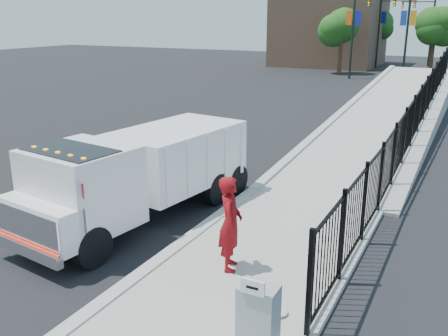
% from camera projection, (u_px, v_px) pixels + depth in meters
% --- Properties ---
extents(ground, '(120.00, 120.00, 0.00)m').
position_uv_depth(ground, '(183.00, 247.00, 11.28)').
color(ground, black).
rests_on(ground, ground).
extents(sidewalk, '(3.55, 12.00, 0.12)m').
position_uv_depth(sidewalk, '(217.00, 312.00, 8.72)').
color(sidewalk, '#9E998E').
rests_on(sidewalk, ground).
extents(curb, '(0.30, 12.00, 0.16)m').
position_uv_depth(curb, '(128.00, 285.00, 9.55)').
color(curb, '#ADAAA3').
rests_on(curb, ground).
extents(ramp, '(3.95, 24.06, 3.19)m').
position_uv_depth(ramp, '(394.00, 124.00, 23.99)').
color(ramp, '#9E998E').
rests_on(ramp, ground).
extents(iron_fence, '(0.10, 28.00, 1.80)m').
position_uv_depth(iron_fence, '(418.00, 124.00, 19.70)').
color(iron_fence, black).
rests_on(iron_fence, ground).
extents(truck, '(3.07, 7.01, 2.32)m').
position_uv_depth(truck, '(137.00, 172.00, 12.38)').
color(truck, black).
rests_on(truck, ground).
extents(worker, '(0.71, 0.83, 1.95)m').
position_uv_depth(worker, '(230.00, 223.00, 9.84)').
color(worker, maroon).
rests_on(worker, sidewalk).
extents(utility_cabinet, '(0.55, 0.40, 1.25)m').
position_uv_depth(utility_cabinet, '(258.00, 325.00, 7.19)').
color(utility_cabinet, gray).
rests_on(utility_cabinet, sidewalk).
extents(arrow_sign, '(0.35, 0.04, 0.22)m').
position_uv_depth(arrow_sign, '(253.00, 287.00, 6.79)').
color(arrow_sign, white).
rests_on(arrow_sign, utility_cabinet).
extents(debris, '(0.36, 0.36, 0.09)m').
position_uv_depth(debris, '(278.00, 311.00, 8.54)').
color(debris, silver).
rests_on(debris, sidewalk).
extents(light_pole_0, '(3.77, 0.22, 8.00)m').
position_uv_depth(light_pole_0, '(357.00, 24.00, 39.68)').
color(light_pole_0, black).
rests_on(light_pole_0, ground).
extents(light_pole_1, '(3.77, 0.22, 8.00)m').
position_uv_depth(light_pole_1, '(404.00, 24.00, 38.16)').
color(light_pole_1, black).
rests_on(light_pole_1, ground).
extents(light_pole_2, '(3.77, 0.22, 8.00)m').
position_uv_depth(light_pole_2, '(383.00, 22.00, 47.99)').
color(light_pole_2, black).
rests_on(light_pole_2, ground).
extents(light_pole_3, '(3.78, 0.22, 8.00)m').
position_uv_depth(light_pole_3, '(430.00, 22.00, 50.01)').
color(light_pole_3, black).
rests_on(light_pole_3, ground).
extents(tree_0, '(3.00, 3.00, 5.50)m').
position_uv_depth(tree_0, '(342.00, 28.00, 42.95)').
color(tree_0, '#382314').
rests_on(tree_0, ground).
extents(tree_1, '(2.81, 2.81, 5.41)m').
position_uv_depth(tree_1, '(435.00, 28.00, 44.10)').
color(tree_1, '#382314').
rests_on(tree_1, ground).
extents(tree_2, '(2.57, 2.57, 5.28)m').
position_uv_depth(tree_2, '(381.00, 26.00, 52.42)').
color(tree_2, '#382314').
rests_on(tree_2, ground).
extents(building, '(10.00, 10.00, 8.00)m').
position_uv_depth(building, '(330.00, 25.00, 51.50)').
color(building, '#8C664C').
rests_on(building, ground).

